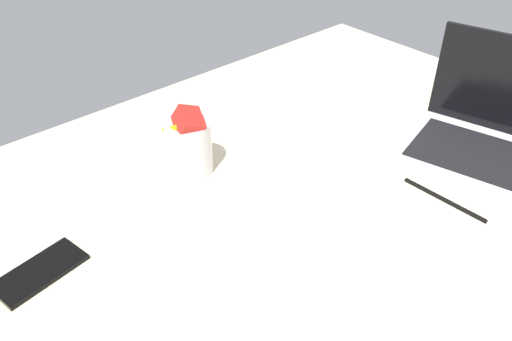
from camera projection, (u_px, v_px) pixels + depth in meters
bed_mattress at (472, 329)px, 85.81cm from camera, size 180.00×140.00×18.00cm
laptop at (495, 138)px, 107.90cm from camera, size 37.58×30.30×23.00cm
snack_cup at (189, 144)px, 102.70cm from camera, size 9.48×9.50×15.23cm
cell_phone at (40, 272)px, 83.39cm from camera, size 9.04×14.94×0.80cm
charger_cable at (444, 200)px, 98.16cm from camera, size 17.01×0.97×0.60cm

